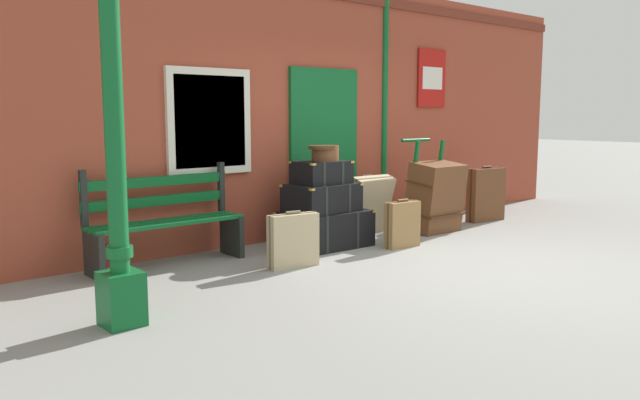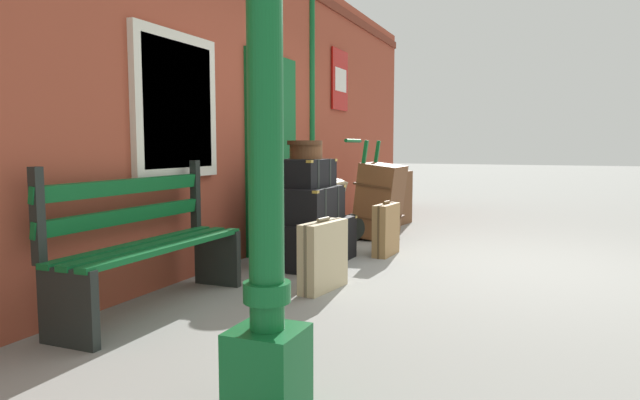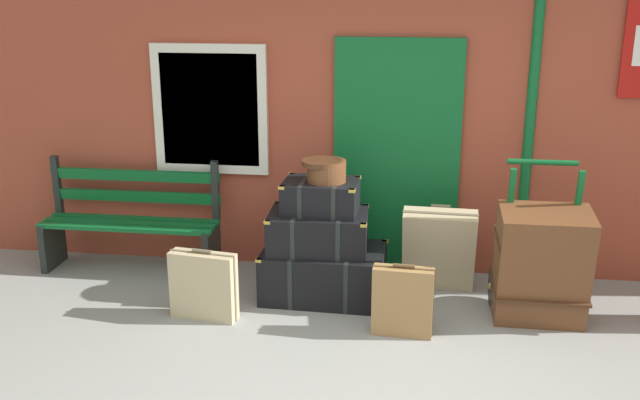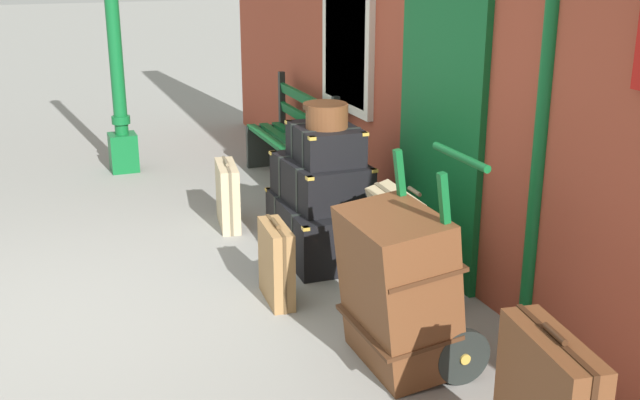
# 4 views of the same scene
# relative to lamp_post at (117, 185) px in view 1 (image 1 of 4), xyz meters

# --- Properties ---
(ground_plane) EXTENTS (60.00, 60.00, 0.00)m
(ground_plane) POSITION_rel_lamp_post_xyz_m (3.43, -0.65, -1.03)
(ground_plane) COLOR gray
(brick_facade) EXTENTS (10.40, 0.35, 3.20)m
(brick_facade) POSITION_rel_lamp_post_xyz_m (3.43, 1.94, 0.57)
(brick_facade) COLOR #9E422D
(brick_facade) RESTS_ON ground
(lamp_post) EXTENTS (0.28, 0.28, 2.75)m
(lamp_post) POSITION_rel_lamp_post_xyz_m (0.00, 0.00, 0.00)
(lamp_post) COLOR #0F5B28
(lamp_post) RESTS_ON ground
(platform_bench) EXTENTS (1.60, 0.43, 1.01)m
(platform_bench) POSITION_rel_lamp_post_xyz_m (1.12, 1.50, -0.59)
(platform_bench) COLOR #0F5B28
(platform_bench) RESTS_ON ground
(steamer_trunk_base) EXTENTS (1.03, 0.68, 0.43)m
(steamer_trunk_base) POSITION_rel_lamp_post_xyz_m (2.94, 1.12, -0.82)
(steamer_trunk_base) COLOR black
(steamer_trunk_base) RESTS_ON ground
(steamer_trunk_middle) EXTENTS (0.83, 0.58, 0.33)m
(steamer_trunk_middle) POSITION_rel_lamp_post_xyz_m (2.89, 1.12, -0.45)
(steamer_trunk_middle) COLOR black
(steamer_trunk_middle) RESTS_ON steamer_trunk_base
(steamer_trunk_top) EXTENTS (0.62, 0.47, 0.27)m
(steamer_trunk_top) POSITION_rel_lamp_post_xyz_m (2.91, 1.14, -0.16)
(steamer_trunk_top) COLOR black
(steamer_trunk_top) RESTS_ON steamer_trunk_middle
(round_hatbox) EXTENTS (0.36, 0.33, 0.18)m
(round_hatbox) POSITION_rel_lamp_post_xyz_m (2.95, 1.14, 0.07)
(round_hatbox) COLOR brown
(round_hatbox) RESTS_ON steamer_trunk_top
(porters_trolley) EXTENTS (0.71, 0.56, 1.21)m
(porters_trolley) POSITION_rel_lamp_post_xyz_m (4.65, 1.06, -0.76)
(porters_trolley) COLOR black
(porters_trolley) RESTS_ON ground
(large_brown_trunk) EXTENTS (0.70, 0.54, 0.93)m
(large_brown_trunk) POSITION_rel_lamp_post_xyz_m (4.65, 0.89, -0.57)
(large_brown_trunk) COLOR brown
(large_brown_trunk) RESTS_ON ground
(suitcase_tan) EXTENTS (0.54, 0.23, 0.58)m
(suitcase_tan) POSITION_rel_lamp_post_xyz_m (2.06, 0.59, -0.76)
(suitcase_tan) COLOR tan
(suitcase_tan) RESTS_ON ground
(suitcase_caramel) EXTENTS (0.63, 0.41, 0.77)m
(suitcase_caramel) POSITION_rel_lamp_post_xyz_m (3.89, 1.35, -0.65)
(suitcase_caramel) COLOR tan
(suitcase_caramel) RESTS_ON ground
(suitcase_brown) EXTENTS (0.63, 0.26, 0.80)m
(suitcase_brown) POSITION_rel_lamp_post_xyz_m (5.89, 0.97, -0.65)
(suitcase_brown) COLOR brown
(suitcase_brown) RESTS_ON ground
(suitcase_beige) EXTENTS (0.46, 0.18, 0.57)m
(suitcase_beige) POSITION_rel_lamp_post_xyz_m (3.61, 0.52, -0.76)
(suitcase_beige) COLOR olive
(suitcase_beige) RESTS_ON ground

